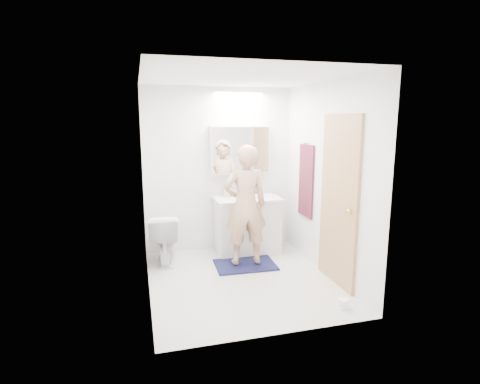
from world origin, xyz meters
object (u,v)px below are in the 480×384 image
object	(u,v)px
soap_bottle_a	(227,188)
soap_bottle_b	(231,190)
toothbrush_cup	(257,192)
toilet	(165,238)
toilet_paper_roll	(343,304)
person	(245,205)
medicine_cabinet	(240,150)
vanity_cabinet	(247,226)

from	to	relation	value
soap_bottle_a	soap_bottle_b	bearing A→B (deg)	24.70
soap_bottle_b	toothbrush_cup	world-z (taller)	soap_bottle_b
toilet	toilet_paper_roll	world-z (taller)	toilet
person	toilet_paper_roll	bearing A→B (deg)	117.51
toilet	toothbrush_cup	xyz separation A→B (m)	(1.41, 0.28, 0.52)
soap_bottle_b	toilet	bearing A→B (deg)	-163.61
person	toothbrush_cup	size ratio (longest dim) A/B	14.76
soap_bottle_a	toilet_paper_roll	distance (m)	2.38
person	soap_bottle_b	distance (m)	0.72
toilet	person	world-z (taller)	person
toilet	soap_bottle_b	distance (m)	1.19
soap_bottle_b	toothbrush_cup	xyz separation A→B (m)	(0.41, -0.02, -0.04)
soap_bottle_a	toilet_paper_roll	size ratio (longest dim) A/B	2.23
medicine_cabinet	soap_bottle_a	bearing A→B (deg)	-164.28
toothbrush_cup	medicine_cabinet	bearing A→B (deg)	169.12
medicine_cabinet	toilet_paper_roll	xyz separation A→B (m)	(0.53, -2.14, -1.45)
vanity_cabinet	person	xyz separation A→B (m)	(-0.18, -0.53, 0.44)
toilet	toothbrush_cup	distance (m)	1.53
vanity_cabinet	medicine_cabinet	size ratio (longest dim) A/B	1.02
vanity_cabinet	soap_bottle_b	xyz separation A→B (m)	(-0.20, 0.18, 0.52)
medicine_cabinet	toilet	world-z (taller)	medicine_cabinet
medicine_cabinet	person	size ratio (longest dim) A/B	0.56
toilet	toilet_paper_roll	distance (m)	2.49
medicine_cabinet	toothbrush_cup	bearing A→B (deg)	-10.88
toilet	soap_bottle_a	xyz separation A→B (m)	(0.94, 0.27, 0.60)
person	toilet_paper_roll	distance (m)	1.73
soap_bottle_a	medicine_cabinet	bearing A→B (deg)	15.72
toilet	toothbrush_cup	bearing A→B (deg)	-162.39
vanity_cabinet	soap_bottle_a	size ratio (longest dim) A/B	3.67
person	soap_bottle_a	size ratio (longest dim) A/B	6.41
vanity_cabinet	toilet	distance (m)	1.21
person	toilet_paper_roll	xyz separation A→B (m)	(0.66, -1.39, -0.78)
soap_bottle_a	toilet_paper_roll	xyz separation A→B (m)	(0.75, -2.08, -0.89)
toilet	soap_bottle_a	world-z (taller)	soap_bottle_a
medicine_cabinet	toothbrush_cup	xyz separation A→B (m)	(0.26, -0.05, -0.63)
person	soap_bottle_a	distance (m)	0.70
toothbrush_cup	toilet_paper_roll	size ratio (longest dim) A/B	0.97
soap_bottle_a	soap_bottle_b	distance (m)	0.08
person	soap_bottle_a	xyz separation A→B (m)	(-0.09, 0.68, 0.11)
medicine_cabinet	toilet	distance (m)	1.66
medicine_cabinet	soap_bottle_a	world-z (taller)	medicine_cabinet
medicine_cabinet	toothbrush_cup	distance (m)	0.68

